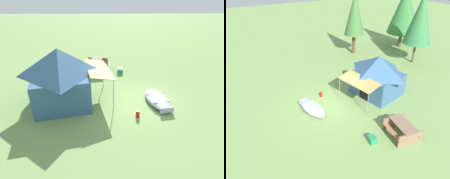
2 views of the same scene
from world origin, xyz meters
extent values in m
plane|color=#779854|center=(0.00, 0.00, 0.00)|extent=(80.00, 80.00, 0.00)
ellipsoid|color=#A2ABC4|center=(-0.17, -1.34, 0.19)|extent=(2.41, 1.45, 0.38)
ellipsoid|color=#383B44|center=(-0.17, -1.34, 0.22)|extent=(2.21, 1.29, 0.14)
cube|color=beige|center=(0.28, -1.25, 0.34)|extent=(0.29, 0.79, 0.04)
cube|color=beige|center=(-0.61, -1.43, 0.34)|extent=(0.29, 0.79, 0.04)
cube|color=#A2ABC4|center=(-1.18, -1.55, 0.21)|extent=(0.21, 0.66, 0.29)
cube|color=#395E88|center=(0.06, 3.46, 0.80)|extent=(3.47, 3.15, 1.60)
pyramid|color=#395E88|center=(0.06, 3.46, 2.19)|extent=(3.74, 3.40, 1.19)
cube|color=black|center=(0.35, 2.20, 0.67)|extent=(0.75, 0.19, 1.28)
cube|color=tan|center=(0.47, 1.64, 1.65)|extent=(2.87, 1.71, 0.25)
cylinder|color=gray|center=(1.80, 1.44, 0.76)|extent=(0.04, 0.04, 1.52)
cylinder|color=gray|center=(-0.65, 0.89, 0.76)|extent=(0.04, 0.04, 1.52)
cube|color=#84644E|center=(4.19, 1.97, 0.77)|extent=(1.75, 1.00, 0.04)
cube|color=#9A6744|center=(4.28, 2.56, 0.42)|extent=(1.68, 0.51, 0.04)
cube|color=#9A6744|center=(4.10, 1.38, 0.42)|extent=(1.68, 0.51, 0.04)
cube|color=#84644E|center=(4.91, 1.86, 0.37)|extent=(0.28, 1.45, 0.75)
cube|color=#84644E|center=(3.47, 2.08, 0.37)|extent=(0.28, 1.45, 0.75)
cube|color=#268C56|center=(3.83, 0.29, 0.17)|extent=(0.52, 0.44, 0.34)
cylinder|color=red|center=(-1.39, -0.17, 0.17)|extent=(0.23, 0.23, 0.33)
camera|label=1|loc=(-8.63, 1.16, 5.17)|focal=31.23mm
camera|label=2|loc=(10.00, -5.17, 8.08)|focal=33.98mm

